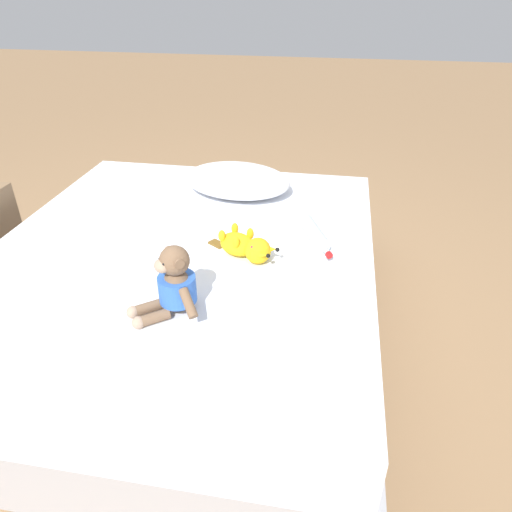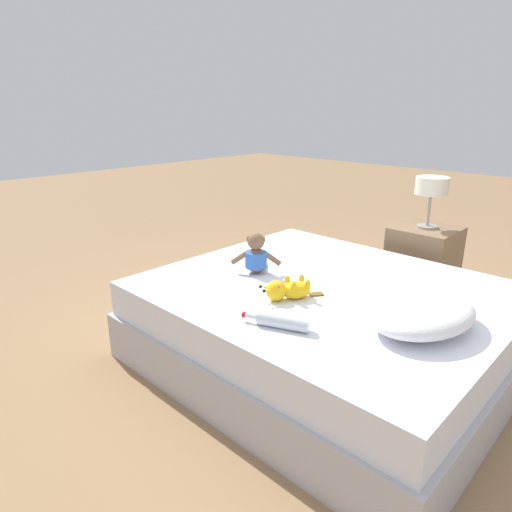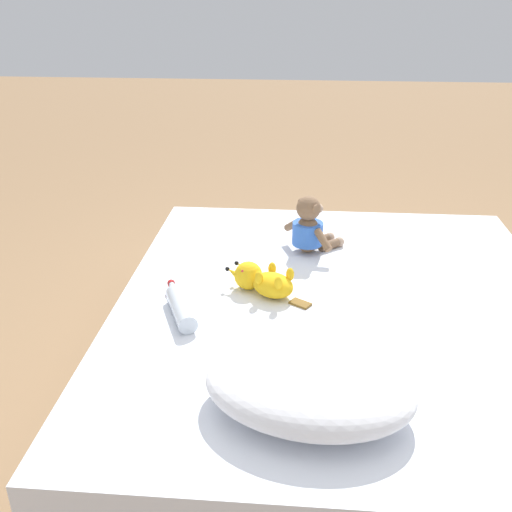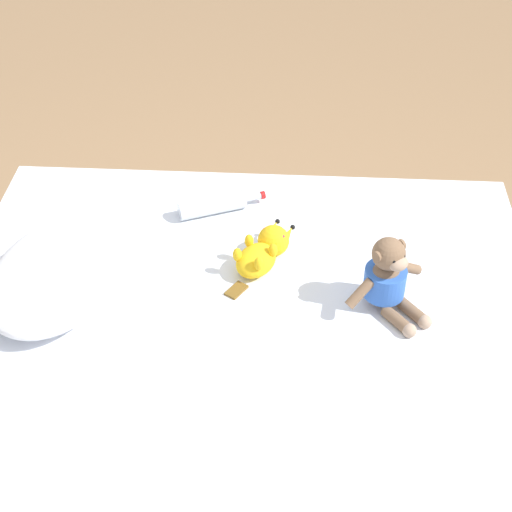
# 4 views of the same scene
# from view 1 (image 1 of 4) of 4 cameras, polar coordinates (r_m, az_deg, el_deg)

# --- Properties ---
(ground_plane) EXTENTS (16.00, 16.00, 0.00)m
(ground_plane) POSITION_cam_1_polar(r_m,az_deg,el_deg) (2.19, -7.93, -8.90)
(ground_plane) COLOR #93704C
(bed) EXTENTS (1.57, 1.81, 0.45)m
(bed) POSITION_cam_1_polar(r_m,az_deg,el_deg) (2.06, -8.37, -4.20)
(bed) COLOR #B2B2B7
(bed) RESTS_ON ground_plane
(pillow) EXTENTS (0.59, 0.46, 0.13)m
(pillow) POSITION_cam_1_polar(r_m,az_deg,el_deg) (2.37, -2.29, 9.14)
(pillow) COLOR white
(pillow) RESTS_ON bed
(plush_monkey) EXTENTS (0.25, 0.26, 0.24)m
(plush_monkey) POSITION_cam_1_polar(r_m,az_deg,el_deg) (1.53, -9.90, -3.50)
(plush_monkey) COLOR brown
(plush_monkey) RESTS_ON bed
(plush_yellow_creature) EXTENTS (0.31, 0.21, 0.10)m
(plush_yellow_creature) POSITION_cam_1_polar(r_m,az_deg,el_deg) (1.81, -1.23, 1.17)
(plush_yellow_creature) COLOR yellow
(plush_yellow_creature) RESTS_ON bed
(glass_bottle) EXTENTS (0.15, 0.30, 0.06)m
(glass_bottle) POSITION_cam_1_polar(r_m,az_deg,el_deg) (1.95, 7.08, 2.69)
(glass_bottle) COLOR silver
(glass_bottle) RESTS_ON bed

